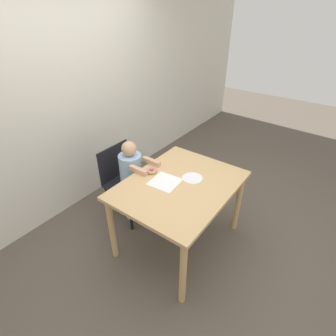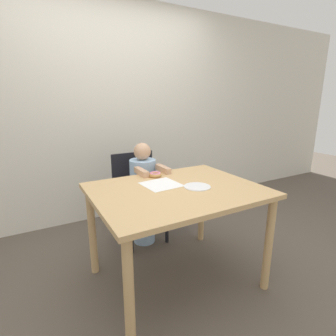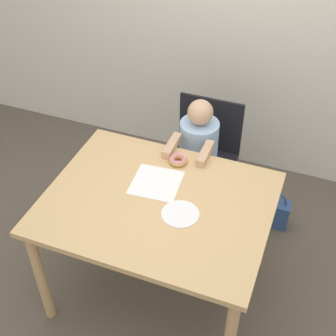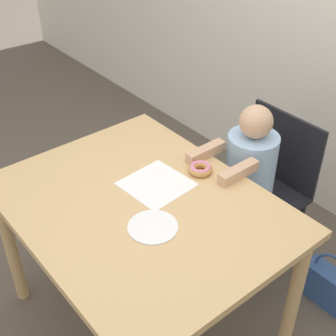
# 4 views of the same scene
# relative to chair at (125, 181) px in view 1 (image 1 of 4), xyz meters

# --- Properties ---
(ground_plane) EXTENTS (12.00, 12.00, 0.00)m
(ground_plane) POSITION_rel_chair_xyz_m (-0.02, -0.78, -0.48)
(ground_plane) COLOR brown
(wall_back) EXTENTS (8.00, 0.05, 2.50)m
(wall_back) POSITION_rel_chair_xyz_m (-0.02, 0.69, 0.77)
(wall_back) COLOR silver
(wall_back) RESTS_ON ground_plane
(dining_table) EXTENTS (1.21, 0.95, 0.78)m
(dining_table) POSITION_rel_chair_xyz_m (-0.02, -0.78, 0.20)
(dining_table) COLOR tan
(dining_table) RESTS_ON ground_plane
(chair) EXTENTS (0.45, 0.44, 0.88)m
(chair) POSITION_rel_chair_xyz_m (0.00, 0.00, 0.00)
(chair) COLOR black
(chair) RESTS_ON ground_plane
(child_figure) EXTENTS (0.26, 0.45, 1.02)m
(child_figure) POSITION_rel_chair_xyz_m (-0.00, -0.13, 0.03)
(child_figure) COLOR #99BCE0
(child_figure) RESTS_ON ground_plane
(donut) EXTENTS (0.11, 0.11, 0.04)m
(donut) POSITION_rel_chair_xyz_m (-0.03, -0.44, 0.32)
(donut) COLOR tan
(donut) RESTS_ON dining_table
(napkin) EXTENTS (0.29, 0.29, 0.00)m
(napkin) POSITION_rel_chair_xyz_m (-0.08, -0.65, 0.30)
(napkin) COLOR white
(napkin) RESTS_ON dining_table
(handbag) EXTENTS (0.30, 0.11, 0.33)m
(handbag) POSITION_rel_chair_xyz_m (0.50, 0.03, -0.36)
(handbag) COLOR #2D4C84
(handbag) RESTS_ON ground_plane
(plate) EXTENTS (0.20, 0.20, 0.01)m
(plate) POSITION_rel_chair_xyz_m (0.13, -0.83, 0.31)
(plate) COLOR white
(plate) RESTS_ON dining_table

